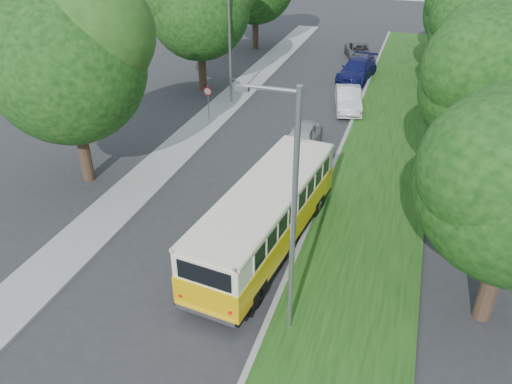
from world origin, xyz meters
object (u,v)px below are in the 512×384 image
(lamppost_near, at_px, (291,213))
(lamppost_far, at_px, (228,41))
(vintage_bus, at_px, (266,218))
(car_grey, at_px, (359,51))
(car_blue, at_px, (357,70))
(car_silver, at_px, (301,139))
(car_white, at_px, (348,99))

(lamppost_near, xyz_separation_m, lamppost_far, (-8.91, 18.50, -0.25))
(vintage_bus, height_order, car_grey, vintage_bus)
(lamppost_far, distance_m, car_grey, 15.50)
(car_blue, bearing_deg, car_grey, 104.09)
(car_silver, distance_m, car_grey, 19.21)
(lamppost_near, bearing_deg, car_white, 93.55)
(lamppost_far, distance_m, vintage_bus, 16.46)
(lamppost_far, relative_size, car_white, 1.73)
(car_white, height_order, car_blue, car_blue)
(car_silver, relative_size, car_blue, 0.79)
(lamppost_far, relative_size, car_blue, 1.44)
(lamppost_near, distance_m, car_white, 20.08)
(lamppost_near, height_order, car_white, lamppost_near)
(lamppost_near, xyz_separation_m, car_silver, (-2.67, 12.85, -3.67))
(lamppost_far, xyz_separation_m, car_grey, (6.66, 13.55, -3.51))
(car_blue, distance_m, car_grey, 5.88)
(car_white, bearing_deg, car_blue, 80.70)
(lamppost_near, height_order, vintage_bus, lamppost_near)
(lamppost_near, relative_size, car_silver, 1.96)
(lamppost_far, bearing_deg, car_white, 8.91)
(lamppost_far, relative_size, car_silver, 1.83)
(lamppost_far, height_order, car_white, lamppost_far)
(lamppost_far, distance_m, car_silver, 9.09)
(lamppost_near, height_order, car_silver, lamppost_near)
(vintage_bus, distance_m, car_grey, 28.19)
(vintage_bus, relative_size, car_silver, 2.31)
(vintage_bus, relative_size, car_blue, 1.81)
(car_blue, bearing_deg, car_silver, -86.88)
(vintage_bus, height_order, car_silver, vintage_bus)
(vintage_bus, height_order, car_blue, vintage_bus)
(car_silver, bearing_deg, lamppost_near, -78.94)
(lamppost_near, relative_size, car_grey, 1.82)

